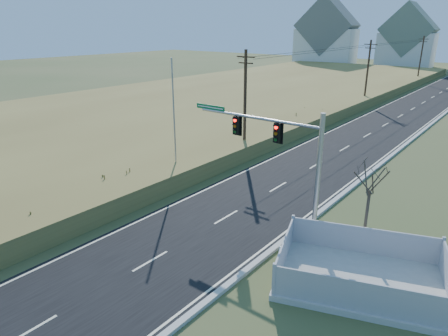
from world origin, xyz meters
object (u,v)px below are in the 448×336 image
at_px(fence_enclosure, 361,278).
at_px(bare_tree, 372,177).
at_px(open_sign, 282,255).
at_px(traffic_signal_mast, 287,156).
at_px(flagpole, 175,133).

height_order(fence_enclosure, bare_tree, bare_tree).
xyz_separation_m(fence_enclosure, open_sign, (-3.63, -0.58, 0.07)).
distance_m(traffic_signal_mast, fence_enclosure, 7.15).
bearing_deg(flagpole, open_sign, -22.34).
bearing_deg(open_sign, flagpole, -178.40).
distance_m(traffic_signal_mast, flagpole, 10.41).
relative_size(traffic_signal_mast, flagpole, 0.97).
bearing_deg(traffic_signal_mast, open_sign, -60.54).
bearing_deg(bare_tree, open_sign, -128.88).
distance_m(fence_enclosure, open_sign, 3.68).
bearing_deg(fence_enclosure, flagpole, 144.96).
bearing_deg(traffic_signal_mast, fence_enclosure, -25.27).
bearing_deg(bare_tree, traffic_signal_mast, -177.42).
relative_size(fence_enclosure, flagpole, 0.96).
relative_size(open_sign, flagpole, 0.08).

